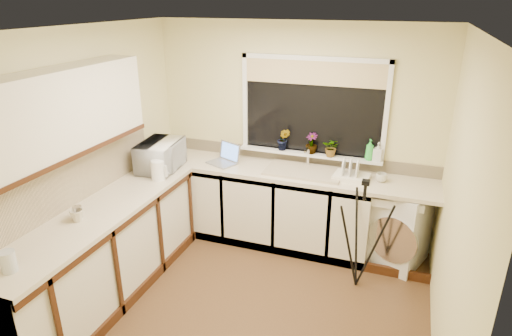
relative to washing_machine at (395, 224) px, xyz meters
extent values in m
plane|color=brown|center=(-1.19, -1.25, -0.43)|extent=(3.20, 3.20, 0.00)
plane|color=white|center=(-1.19, -1.25, 2.02)|extent=(3.20, 3.20, 0.00)
plane|color=beige|center=(-1.19, 0.25, 0.80)|extent=(3.20, 0.00, 3.20)
plane|color=beige|center=(-1.19, -2.75, 0.80)|extent=(3.20, 0.00, 3.20)
plane|color=beige|center=(-2.79, -1.25, 0.80)|extent=(0.00, 3.00, 3.00)
plane|color=beige|center=(0.41, -1.25, 0.80)|extent=(0.00, 3.00, 3.00)
cube|color=silver|center=(-1.52, -0.05, 0.00)|extent=(2.55, 0.60, 0.86)
cube|color=silver|center=(-2.49, -1.55, 0.00)|extent=(0.54, 2.40, 0.86)
cube|color=beige|center=(-1.19, -0.05, 0.45)|extent=(3.20, 0.60, 0.04)
cube|color=beige|center=(-2.49, -1.55, 0.45)|extent=(0.60, 2.40, 0.04)
cube|color=silver|center=(-2.63, -1.70, 1.37)|extent=(0.28, 1.90, 0.70)
cube|color=beige|center=(-2.78, -1.55, 0.70)|extent=(0.02, 2.40, 0.45)
cube|color=beige|center=(-1.19, 0.24, 0.54)|extent=(3.20, 0.02, 0.14)
cube|color=black|center=(-0.99, 0.24, 1.12)|extent=(1.50, 0.02, 1.00)
cube|color=tan|center=(-0.99, 0.21, 1.50)|extent=(1.50, 0.02, 0.25)
cube|color=white|center=(-0.99, 0.18, 0.61)|extent=(1.60, 0.14, 0.03)
cube|color=tan|center=(-0.99, -0.05, 0.49)|extent=(0.82, 0.46, 0.03)
cylinder|color=silver|center=(-0.99, 0.13, 0.59)|extent=(0.03, 0.03, 0.24)
cube|color=silver|center=(0.00, 0.00, 0.00)|extent=(0.77, 0.76, 0.85)
cube|color=gray|center=(-1.94, -0.12, 0.48)|extent=(0.37, 0.33, 0.02)
cube|color=#5A8CF4|center=(-1.88, 0.00, 0.60)|extent=(0.30, 0.17, 0.21)
cylinder|color=white|center=(-2.37, -0.74, 0.57)|extent=(0.15, 0.15, 0.20)
cube|color=white|center=(-0.48, -0.07, 0.50)|extent=(0.38, 0.30, 0.05)
cylinder|color=silver|center=(-2.47, -2.51, 0.55)|extent=(0.11, 0.11, 0.15)
cylinder|color=silver|center=(-2.57, -1.71, 0.53)|extent=(0.08, 0.08, 0.11)
imported|color=white|center=(-2.50, -0.48, 0.63)|extent=(0.45, 0.61, 0.31)
imported|color=#999999|center=(-1.29, 0.17, 0.75)|extent=(0.15, 0.12, 0.25)
imported|color=#999999|center=(-0.97, 0.17, 0.74)|extent=(0.15, 0.15, 0.23)
imported|color=#999999|center=(-0.74, 0.14, 0.73)|extent=(0.20, 0.18, 0.21)
imported|color=green|center=(-0.35, 0.17, 0.74)|extent=(0.11, 0.12, 0.23)
imported|color=#999999|center=(-0.26, 0.18, 0.72)|extent=(0.10, 0.10, 0.20)
imported|color=beige|center=(-0.19, -0.03, 0.52)|extent=(0.15, 0.15, 0.09)
imported|color=beige|center=(-2.53, -1.77, 0.53)|extent=(0.14, 0.14, 0.10)
camera|label=1|loc=(-0.01, -4.33, 2.25)|focal=30.62mm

